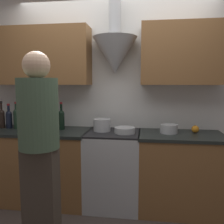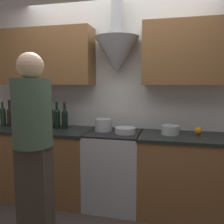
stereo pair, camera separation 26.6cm
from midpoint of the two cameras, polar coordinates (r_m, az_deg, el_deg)
ground_plane at (r=2.82m, az=1.71°, el=-24.49°), size 12.00×12.00×0.00m
wall_back at (r=3.01m, az=3.05°, el=6.89°), size 8.40×0.53×2.60m
counter_left at (r=3.23m, az=-14.42°, el=-11.69°), size 1.34×0.62×0.90m
counter_right at (r=2.89m, az=19.06°, el=-14.08°), size 0.96×0.62×0.90m
stove_range at (r=2.92m, az=3.16°, el=-13.44°), size 0.62×0.60×0.90m
wine_bottle_0 at (r=3.45m, az=-22.81°, el=-0.75°), size 0.07×0.07×0.35m
wine_bottle_1 at (r=3.39m, az=-21.37°, el=-0.92°), size 0.07×0.07×0.35m
wine_bottle_2 at (r=3.35m, az=-19.96°, el=-1.13°), size 0.08×0.08×0.31m
wine_bottle_3 at (r=3.27m, az=-18.51°, el=-1.00°), size 0.07×0.07×0.34m
wine_bottle_4 at (r=3.22m, az=-16.94°, el=-1.10°), size 0.07×0.07×0.35m
wine_bottle_5 at (r=3.19m, az=-15.17°, el=-1.07°), size 0.08×0.08×0.36m
wine_bottle_6 at (r=3.15m, az=-13.64°, el=-1.38°), size 0.08×0.08×0.32m
wine_bottle_7 at (r=3.10m, az=-12.25°, el=-1.18°), size 0.07×0.07×0.34m
wine_bottle_8 at (r=3.05m, az=-10.71°, el=-1.32°), size 0.08×0.08×0.35m
wine_bottle_9 at (r=3.02m, az=-8.86°, el=-1.42°), size 0.08×0.08×0.34m
stock_pot at (r=2.85m, az=0.60°, el=-3.12°), size 0.21×0.21×0.15m
mixing_bowl at (r=2.73m, az=5.98°, el=-4.46°), size 0.24×0.24×0.07m
orange_fruit at (r=2.87m, az=22.61°, el=-4.21°), size 0.08×0.08×0.08m
saucepan at (r=2.78m, az=16.57°, el=-4.15°), size 0.20×0.20×0.10m
person_foreground_left at (r=2.09m, az=-14.99°, el=-7.40°), size 0.33×0.33×1.72m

